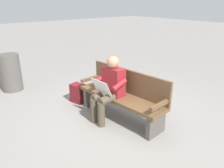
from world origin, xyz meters
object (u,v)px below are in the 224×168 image
object	(u,v)px
bench_near	(123,94)
backpack	(78,93)
trash_bin	(11,73)
person_seated	(109,87)

from	to	relation	value
bench_near	backpack	size ratio (longest dim) A/B	4.51
backpack	trash_bin	xyz separation A→B (m)	(1.63, 0.89, 0.25)
bench_near	person_seated	xyz separation A→B (m)	(0.11, 0.24, 0.17)
bench_near	trash_bin	distance (m)	2.98
backpack	bench_near	bearing A→B (deg)	-164.67
bench_near	trash_bin	world-z (taller)	bench_near
backpack	person_seated	bearing A→B (deg)	-176.58
backpack	trash_bin	distance (m)	1.88
person_seated	trash_bin	size ratio (longest dim) A/B	1.32
trash_bin	bench_near	bearing A→B (deg)	-156.36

